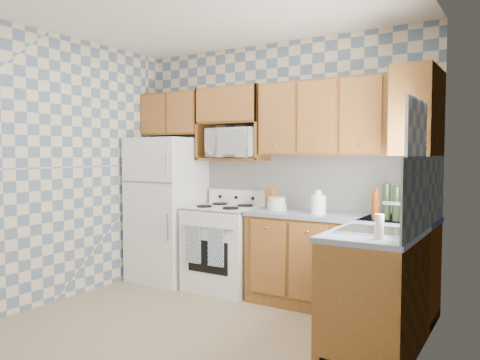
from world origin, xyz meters
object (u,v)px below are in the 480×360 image
object	(u,v)px
refrigerator	(167,209)
electric_kettle	(318,205)
microwave	(236,143)
stove_body	(225,249)

from	to	relation	value
refrigerator	electric_kettle	distance (m)	1.94
microwave	electric_kettle	distance (m)	1.24
stove_body	electric_kettle	distance (m)	1.26
refrigerator	microwave	bearing A→B (deg)	9.87
microwave	electric_kettle	world-z (taller)	microwave
refrigerator	stove_body	distance (m)	0.89
stove_body	microwave	size ratio (longest dim) A/B	1.52
refrigerator	electric_kettle	size ratio (longest dim) A/B	9.32
refrigerator	stove_body	bearing A→B (deg)	1.78
stove_body	microwave	world-z (taller)	microwave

